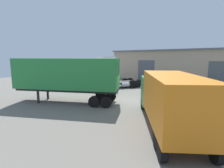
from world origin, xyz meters
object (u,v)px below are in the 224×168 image
tractor_unit_white (109,74)px  box_truck_green (169,97)px  container_trailer_green (67,75)px  traffic_cone (203,101)px

tractor_unit_white → box_truck_green: (11.37, -7.66, -0.15)m
container_trailer_green → tractor_unit_white: bearing=-105.6°
container_trailer_green → traffic_cone: size_ratio=17.00×
traffic_cone → box_truck_green: bearing=-92.5°
tractor_unit_white → container_trailer_green: (1.98, -7.93, 0.59)m
tractor_unit_white → traffic_cone: tractor_unit_white is taller
tractor_unit_white → container_trailer_green: bearing=39.0°
tractor_unit_white → container_trailer_green: 8.19m
tractor_unit_white → box_truck_green: size_ratio=0.82×
container_trailer_green → box_truck_green: container_trailer_green is taller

